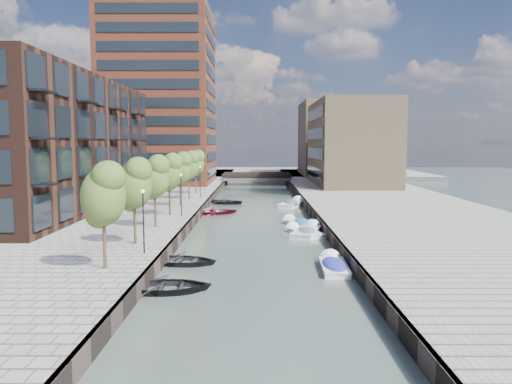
{
  "coord_description": "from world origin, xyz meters",
  "views": [
    {
      "loc": [
        0.11,
        -23.66,
        8.1
      ],
      "look_at": [
        0.0,
        22.71,
        3.5
      ],
      "focal_mm": 35.0,
      "sensor_mm": 36.0,
      "label": 1
    }
  ],
  "objects_px": {
    "tree_0": "(103,193)",
    "motorboat_0": "(333,266)",
    "tree_3": "(169,171)",
    "tree_4": "(180,168)",
    "sloop_3": "(209,214)",
    "sloop_2": "(217,214)",
    "tree_1": "(134,183)",
    "sloop_1": "(166,292)",
    "motorboat_1": "(304,232)",
    "car": "(327,182)",
    "bridge": "(257,178)",
    "sloop_4": "(225,204)",
    "motorboat_2": "(308,232)",
    "tree_5": "(189,165)",
    "tree_2": "(155,176)",
    "sloop_0": "(182,264)",
    "motorboat_3": "(300,224)",
    "motorboat_4": "(293,204)",
    "tree_6": "(196,163)"
  },
  "relations": [
    {
      "from": "tree_3",
      "to": "motorboat_3",
      "type": "relative_size",
      "value": 1.18
    },
    {
      "from": "sloop_4",
      "to": "tree_1",
      "type": "bearing_deg",
      "value": -174.46
    },
    {
      "from": "tree_0",
      "to": "sloop_3",
      "type": "relative_size",
      "value": 1.29
    },
    {
      "from": "tree_2",
      "to": "tree_1",
      "type": "bearing_deg",
      "value": -90.0
    },
    {
      "from": "tree_0",
      "to": "tree_4",
      "type": "xyz_separation_m",
      "value": [
        0.0,
        28.0,
        0.0
      ]
    },
    {
      "from": "tree_1",
      "to": "tree_2",
      "type": "xyz_separation_m",
      "value": [
        0.0,
        7.0,
        0.0
      ]
    },
    {
      "from": "tree_3",
      "to": "sloop_2",
      "type": "height_order",
      "value": "tree_3"
    },
    {
      "from": "bridge",
      "to": "motorboat_4",
      "type": "relative_size",
      "value": 2.14
    },
    {
      "from": "sloop_4",
      "to": "sloop_2",
      "type": "bearing_deg",
      "value": -168.34
    },
    {
      "from": "sloop_2",
      "to": "sloop_4",
      "type": "bearing_deg",
      "value": -20.23
    },
    {
      "from": "bridge",
      "to": "sloop_4",
      "type": "distance_m",
      "value": 30.25
    },
    {
      "from": "tree_2",
      "to": "sloop_0",
      "type": "height_order",
      "value": "tree_2"
    },
    {
      "from": "tree_1",
      "to": "sloop_1",
      "type": "bearing_deg",
      "value": -65.86
    },
    {
      "from": "tree_0",
      "to": "motorboat_0",
      "type": "height_order",
      "value": "tree_0"
    },
    {
      "from": "tree_1",
      "to": "tree_3",
      "type": "relative_size",
      "value": 1.0
    },
    {
      "from": "tree_2",
      "to": "tree_0",
      "type": "bearing_deg",
      "value": -90.0
    },
    {
      "from": "tree_1",
      "to": "car",
      "type": "distance_m",
      "value": 50.56
    },
    {
      "from": "tree_5",
      "to": "tree_1",
      "type": "bearing_deg",
      "value": -90.0
    },
    {
      "from": "tree_6",
      "to": "motorboat_2",
      "type": "distance_m",
      "value": 29.3
    },
    {
      "from": "tree_0",
      "to": "tree_2",
      "type": "height_order",
      "value": "same"
    },
    {
      "from": "motorboat_3",
      "to": "tree_2",
      "type": "bearing_deg",
      "value": -153.03
    },
    {
      "from": "sloop_4",
      "to": "motorboat_2",
      "type": "relative_size",
      "value": 0.89
    },
    {
      "from": "tree_3",
      "to": "motorboat_2",
      "type": "height_order",
      "value": "tree_3"
    },
    {
      "from": "tree_1",
      "to": "motorboat_3",
      "type": "xyz_separation_m",
      "value": [
        12.76,
        13.49,
        -5.11
      ]
    },
    {
      "from": "tree_3",
      "to": "car",
      "type": "height_order",
      "value": "tree_3"
    },
    {
      "from": "tree_4",
      "to": "sloop_2",
      "type": "xyz_separation_m",
      "value": [
        4.02,
        0.64,
        -5.31
      ]
    },
    {
      "from": "tree_6",
      "to": "car",
      "type": "bearing_deg",
      "value": 29.37
    },
    {
      "from": "motorboat_0",
      "to": "motorboat_4",
      "type": "xyz_separation_m",
      "value": [
        -0.36,
        32.25,
        0.04
      ]
    },
    {
      "from": "sloop_1",
      "to": "sloop_3",
      "type": "distance_m",
      "value": 30.05
    },
    {
      "from": "tree_1",
      "to": "tree_3",
      "type": "bearing_deg",
      "value": 90.0
    },
    {
      "from": "tree_2",
      "to": "motorboat_0",
      "type": "height_order",
      "value": "tree_2"
    },
    {
      "from": "sloop_1",
      "to": "motorboat_0",
      "type": "bearing_deg",
      "value": -67.51
    },
    {
      "from": "tree_1",
      "to": "tree_5",
      "type": "bearing_deg",
      "value": 90.0
    },
    {
      "from": "motorboat_1",
      "to": "car",
      "type": "xyz_separation_m",
      "value": [
        7.29,
        37.38,
        1.44
      ]
    },
    {
      "from": "sloop_1",
      "to": "sloop_0",
      "type": "bearing_deg",
      "value": -3.61
    },
    {
      "from": "tree_4",
      "to": "sloop_1",
      "type": "bearing_deg",
      "value": -82.87
    },
    {
      "from": "sloop_3",
      "to": "motorboat_0",
      "type": "distance_m",
      "value": 27.2
    },
    {
      "from": "motorboat_1",
      "to": "motorboat_4",
      "type": "relative_size",
      "value": 0.8
    },
    {
      "from": "tree_1",
      "to": "sloop_0",
      "type": "distance_m",
      "value": 6.72
    },
    {
      "from": "sloop_2",
      "to": "sloop_3",
      "type": "relative_size",
      "value": 1.06
    },
    {
      "from": "tree_3",
      "to": "tree_4",
      "type": "xyz_separation_m",
      "value": [
        0.0,
        7.0,
        0.0
      ]
    },
    {
      "from": "tree_1",
      "to": "motorboat_0",
      "type": "distance_m",
      "value": 14.81
    },
    {
      "from": "tree_4",
      "to": "tree_1",
      "type": "bearing_deg",
      "value": -90.0
    },
    {
      "from": "sloop_1",
      "to": "motorboat_1",
      "type": "distance_m",
      "value": 19.31
    },
    {
      "from": "sloop_2",
      "to": "car",
      "type": "xyz_separation_m",
      "value": [
        16.02,
        24.64,
        1.63
      ]
    },
    {
      "from": "tree_6",
      "to": "sloop_4",
      "type": "height_order",
      "value": "tree_6"
    },
    {
      "from": "motorboat_2",
      "to": "motorboat_4",
      "type": "relative_size",
      "value": 0.93
    },
    {
      "from": "bridge",
      "to": "sloop_0",
      "type": "bearing_deg",
      "value": -94.45
    },
    {
      "from": "motorboat_2",
      "to": "motorboat_4",
      "type": "xyz_separation_m",
      "value": [
        0.04,
        19.71,
        0.13
      ]
    },
    {
      "from": "tree_2",
      "to": "motorboat_0",
      "type": "relative_size",
      "value": 1.26
    }
  ]
}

